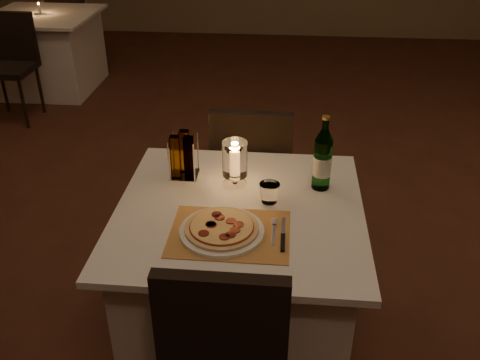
# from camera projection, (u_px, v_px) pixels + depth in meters

# --- Properties ---
(floor) EXTENTS (8.00, 10.00, 0.02)m
(floor) POSITION_uv_depth(u_px,v_px,m) (299.00, 281.00, 2.90)
(floor) COLOR #4E2619
(floor) RESTS_ON ground
(main_table) EXTENTS (1.00, 1.00, 0.74)m
(main_table) POSITION_uv_depth(u_px,v_px,m) (240.00, 278.00, 2.35)
(main_table) COLOR silver
(main_table) RESTS_ON ground
(chair_far) EXTENTS (0.42, 0.42, 0.90)m
(chair_far) POSITION_uv_depth(u_px,v_px,m) (252.00, 166.00, 2.87)
(chair_far) COLOR black
(chair_far) RESTS_ON ground
(placemat) EXTENTS (0.45, 0.34, 0.00)m
(placemat) POSITION_uv_depth(u_px,v_px,m) (230.00, 233.00, 2.01)
(placemat) COLOR #B98140
(placemat) RESTS_ON main_table
(plate) EXTENTS (0.32, 0.32, 0.01)m
(plate) POSITION_uv_depth(u_px,v_px,m) (222.00, 231.00, 2.01)
(plate) COLOR white
(plate) RESTS_ON placemat
(pizza) EXTENTS (0.28, 0.28, 0.02)m
(pizza) POSITION_uv_depth(u_px,v_px,m) (222.00, 227.00, 2.00)
(pizza) COLOR #D8B77F
(pizza) RESTS_ON plate
(fork) EXTENTS (0.02, 0.18, 0.00)m
(fork) POSITION_uv_depth(u_px,v_px,m) (274.00, 230.00, 2.02)
(fork) COLOR silver
(fork) RESTS_ON placemat
(knife) EXTENTS (0.02, 0.22, 0.01)m
(knife) POSITION_uv_depth(u_px,v_px,m) (283.00, 239.00, 1.97)
(knife) COLOR black
(knife) RESTS_ON placemat
(tumbler) EXTENTS (0.08, 0.08, 0.08)m
(tumbler) POSITION_uv_depth(u_px,v_px,m) (269.00, 193.00, 2.18)
(tumbler) COLOR white
(tumbler) RESTS_ON main_table
(water_bottle) EXTENTS (0.08, 0.08, 0.33)m
(water_bottle) POSITION_uv_depth(u_px,v_px,m) (323.00, 160.00, 2.24)
(water_bottle) COLOR #559E55
(water_bottle) RESTS_ON main_table
(hurricane_candle) EXTENTS (0.11, 0.11, 0.21)m
(hurricane_candle) POSITION_uv_depth(u_px,v_px,m) (235.00, 160.00, 2.26)
(hurricane_candle) COLOR white
(hurricane_candle) RESTS_ON main_table
(cruet_caddy) EXTENTS (0.12, 0.12, 0.21)m
(cruet_caddy) POSITION_uv_depth(u_px,v_px,m) (183.00, 157.00, 2.34)
(cruet_caddy) COLOR white
(cruet_caddy) RESTS_ON main_table
(neighbor_table_left) EXTENTS (1.00, 1.00, 0.74)m
(neighbor_table_left) POSITION_uv_depth(u_px,v_px,m) (47.00, 52.00, 5.28)
(neighbor_table_left) COLOR silver
(neighbor_table_left) RESTS_ON ground
(neighbor_chair_la) EXTENTS (0.42, 0.42, 0.90)m
(neighbor_chair_la) POSITION_uv_depth(u_px,v_px,m) (10.00, 56.00, 4.58)
(neighbor_chair_la) COLOR black
(neighbor_chair_la) RESTS_ON ground
(neighbor_chair_lb) EXTENTS (0.42, 0.42, 0.90)m
(neighbor_chair_lb) POSITION_uv_depth(u_px,v_px,m) (71.00, 17.00, 5.81)
(neighbor_chair_lb) COLOR black
(neighbor_chair_lb) RESTS_ON ground
(neighbor_candle_left) EXTENTS (0.03, 0.03, 0.11)m
(neighbor_candle_left) POSITION_uv_depth(u_px,v_px,m) (39.00, 9.00, 5.07)
(neighbor_candle_left) COLOR white
(neighbor_candle_left) RESTS_ON neighbor_table_left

